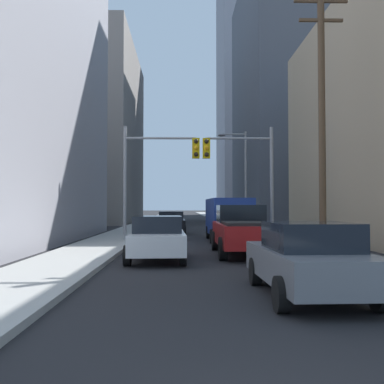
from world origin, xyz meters
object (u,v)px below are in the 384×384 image
Objects in this scene: sedan_grey at (309,259)px; sedan_black at (171,222)px; sedan_white at (158,238)px; pickup_truck_red at (243,230)px; traffic_signal_near_left at (158,164)px; traffic_signal_near_right at (242,164)px; cargo_van_blue at (228,217)px.

sedan_grey is 20.66m from sedan_black.
sedan_white is at bearing -90.47° from sedan_black.
pickup_truck_red is at bearing 91.63° from sedan_grey.
traffic_signal_near_right is (4.39, -0.00, -0.01)m from traffic_signal_near_left.
traffic_signal_near_right reaches higher than sedan_white.
cargo_van_blue is at bearing 131.46° from traffic_signal_near_right.
sedan_white is at bearing 119.39° from sedan_grey.
sedan_grey is (0.22, -7.89, -0.16)m from pickup_truck_red.
traffic_signal_near_right is (3.83, -6.60, 3.27)m from sedan_black.
cargo_van_blue is at bearing 11.07° from traffic_signal_near_left.
traffic_signal_near_left is at bearing -168.93° from cargo_van_blue.
sedan_black is at bearing 99.17° from sedan_grey.
sedan_black is (-3.07, 12.50, -0.16)m from pickup_truck_red.
traffic_signal_near_left is at bearing 121.54° from pickup_truck_red.
cargo_van_blue is 14.53m from sedan_grey.
traffic_signal_near_right is at bearing -48.54° from cargo_van_blue.
cargo_van_blue reaches higher than sedan_grey.
sedan_grey is at bearing -88.37° from pickup_truck_red.
traffic_signal_near_left is (-0.44, 7.74, 3.28)m from sedan_white.
sedan_grey is 14.69m from traffic_signal_near_left.
traffic_signal_near_right reaches higher than sedan_grey.
traffic_signal_near_right is at bearing -0.00° from traffic_signal_near_left.
pickup_truck_red is 1.27× the size of sedan_white.
sedan_white is 0.71× the size of traffic_signal_near_left.
pickup_truck_red is 12.87m from sedan_black.
sedan_grey is 1.01× the size of sedan_black.
pickup_truck_red is 6.71m from traffic_signal_near_right.
sedan_grey is at bearing -80.83° from sedan_black.
sedan_black is (-3.29, 20.39, 0.00)m from sedan_grey.
pickup_truck_red is 6.64m from cargo_van_blue.
sedan_white and sedan_black have the same top height.
traffic_signal_near_left is (-3.62, 5.90, 3.12)m from pickup_truck_red.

